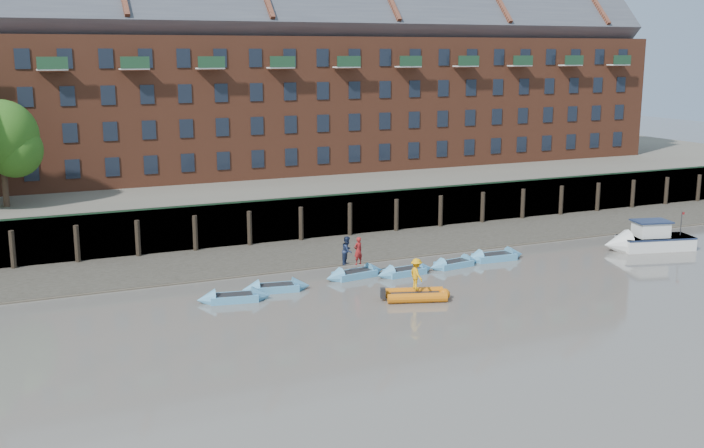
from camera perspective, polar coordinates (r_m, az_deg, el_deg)
ground at (r=43.91m, az=9.15°, el=-6.80°), size 220.00×220.00×0.00m
foreshore at (r=59.14m, az=-0.43°, el=-1.76°), size 110.00×8.00×0.50m
mud_band at (r=56.14m, az=0.97°, el=-2.51°), size 110.00×1.60×0.10m
river_wall at (r=62.73m, az=-2.05°, el=0.52°), size 110.00×1.23×3.30m
bank_terrace at (r=75.32m, az=-5.97°, el=2.38°), size 110.00×28.00×3.20m
apartment_terrace at (r=75.25m, az=-6.40°, el=10.95°), size 80.60×15.56×20.98m
rowboat_1 at (r=47.43m, az=-8.18°, el=-5.08°), size 4.32×1.94×1.21m
rowboat_2 at (r=49.11m, az=-5.28°, el=-4.42°), size 4.21×1.83×1.18m
rowboat_3 at (r=51.81m, az=0.20°, el=-3.49°), size 4.35×1.86×1.22m
rowboat_4 at (r=52.51m, az=3.69°, el=-3.31°), size 4.18×1.56×1.18m
rowboat_5 at (r=54.72m, az=7.07°, el=-2.76°), size 4.07×1.70×1.14m
rowboat_6 at (r=56.88m, az=9.84°, el=-2.26°), size 4.52×1.50×1.30m
rib_tender at (r=47.42m, az=4.61°, el=-4.91°), size 3.82×2.72×0.64m
motor_launch at (r=62.35m, az=19.43°, el=-1.08°), size 6.88×3.63×2.71m
person_rower_a at (r=51.52m, az=0.43°, el=-1.87°), size 0.74×0.60×1.76m
person_rower_b at (r=51.50m, az=-0.33°, el=-1.85°), size 1.10×1.11×1.81m
person_rib_crew at (r=47.13m, az=4.49°, el=-3.47°), size 0.70×1.18×1.80m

